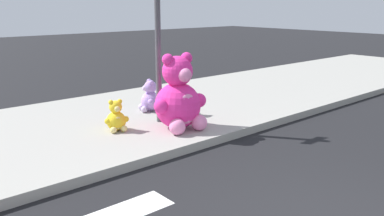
% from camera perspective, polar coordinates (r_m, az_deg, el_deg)
% --- Properties ---
extents(sidewalk, '(28.00, 4.40, 0.15)m').
position_cam_1_polar(sidewalk, '(8.00, -13.81, -2.45)').
color(sidewalk, '#9E9B93').
rests_on(sidewalk, ground_plane).
extents(sign_pole, '(0.56, 0.11, 3.20)m').
position_cam_1_polar(sign_pole, '(7.52, -4.88, 10.61)').
color(sign_pole, '#4C4C51').
rests_on(sign_pole, sidewalk).
extents(plush_pink_large, '(1.06, 0.95, 1.38)m').
position_cam_1_polar(plush_pink_large, '(7.23, -1.88, 1.30)').
color(plush_pink_large, '#F22D93').
rests_on(plush_pink_large, sidewalk).
extents(plush_lavender, '(0.48, 0.50, 0.68)m').
position_cam_1_polar(plush_lavender, '(8.55, -6.03, 1.38)').
color(plush_lavender, '#B28CD8').
rests_on(plush_lavender, sidewalk).
extents(plush_yellow, '(0.43, 0.40, 0.57)m').
position_cam_1_polar(plush_yellow, '(7.29, -10.71, -1.46)').
color(plush_yellow, yellow).
rests_on(plush_yellow, sidewalk).
extents(plush_white, '(0.39, 0.36, 0.51)m').
position_cam_1_polar(plush_white, '(8.19, -0.73, 0.40)').
color(plush_white, white).
rests_on(plush_white, sidewalk).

